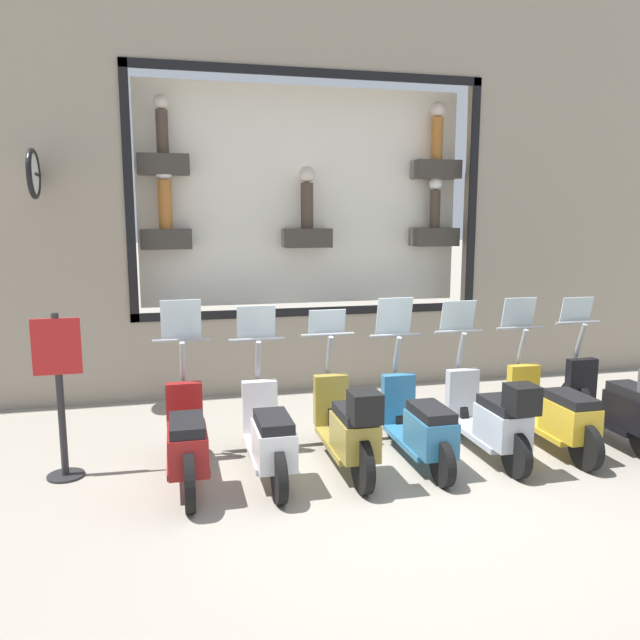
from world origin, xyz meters
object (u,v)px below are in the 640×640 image
Objects in this scene: scooter_yellow_1 at (554,413)px; scooter_silver_2 at (492,417)px; scooter_teal_3 at (420,425)px; scooter_white_5 at (269,436)px; scooter_olive_4 at (348,427)px; scooter_black_0 at (620,404)px; scooter_red_6 at (187,441)px; shop_sign_post at (60,390)px.

scooter_yellow_1 is 1.00× the size of scooter_silver_2.
scooter_silver_2 is 1.00× the size of scooter_teal_3.
scooter_white_5 is (0.00, 3.18, 0.00)m from scooter_yellow_1.
scooter_teal_3 is 0.99× the size of scooter_olive_4.
scooter_teal_3 reaches higher than scooter_black_0.
scooter_black_0 is at bearing -93.81° from scooter_yellow_1.
scooter_silver_2 is at bearing 94.71° from scooter_yellow_1.
scooter_silver_2 is at bearing 90.46° from scooter_black_0.
scooter_red_6 is (0.01, 3.97, 0.03)m from scooter_yellow_1.
scooter_silver_2 is 1.59m from scooter_olive_4.
scooter_olive_4 is (-0.06, 2.38, 0.05)m from scooter_yellow_1.
scooter_yellow_1 reaches higher than scooter_olive_4.
scooter_white_5 is (0.07, 2.38, -0.03)m from scooter_silver_2.
scooter_silver_2 is at bearing -91.60° from scooter_white_5.
scooter_yellow_1 is 3.18m from scooter_white_5.
scooter_black_0 is 1.01× the size of scooter_silver_2.
scooter_black_0 is 2.38m from scooter_teal_3.
scooter_red_6 is at bearing 89.26° from scooter_black_0.
scooter_silver_2 is 0.80m from scooter_teal_3.
scooter_yellow_1 is 0.99× the size of scooter_olive_4.
shop_sign_post reaches higher than scooter_olive_4.
scooter_yellow_1 is at bearing -95.50° from shop_sign_post.
scooter_red_6 is (0.06, 4.76, -0.03)m from scooter_black_0.
scooter_black_0 is at bearing -89.92° from scooter_olive_4.
scooter_teal_3 reaches higher than scooter_silver_2.
shop_sign_post reaches higher than scooter_white_5.
scooter_teal_3 reaches higher than scooter_olive_4.
scooter_black_0 is 1.00× the size of scooter_olive_4.
scooter_silver_2 is (-0.01, 1.59, -0.02)m from scooter_black_0.
scooter_red_6 reaches higher than scooter_olive_4.
scooter_red_6 is at bearing 87.64° from scooter_olive_4.
scooter_yellow_1 is at bearing 86.19° from scooter_black_0.
scooter_teal_3 is 0.99× the size of scooter_red_6.
shop_sign_post is at bearing 78.70° from scooter_olive_4.
scooter_silver_2 reaches higher than scooter_black_0.
scooter_black_0 is 1.00× the size of scooter_red_6.
scooter_yellow_1 is at bearing -85.29° from scooter_silver_2.
scooter_teal_3 is at bearing -90.24° from scooter_red_6.
scooter_yellow_1 is at bearing -88.63° from scooter_olive_4.
scooter_yellow_1 is at bearing -90.12° from scooter_red_6.
shop_sign_post reaches higher than scooter_black_0.
scooter_teal_3 is at bearing 85.39° from scooter_silver_2.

